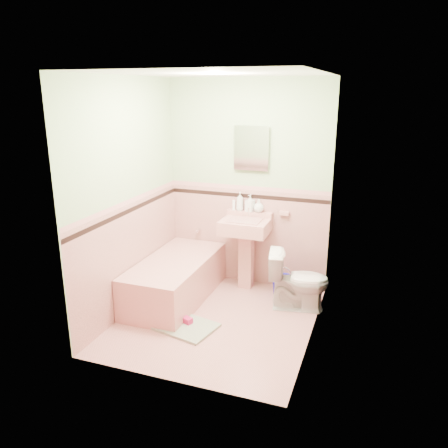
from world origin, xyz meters
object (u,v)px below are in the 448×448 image
(bathtub, at_px, (176,280))
(bucket, at_px, (282,286))
(soap_bottle_right, at_px, (259,206))
(toilet, at_px, (298,280))
(soap_bottle_left, at_px, (240,201))
(shoe, at_px, (186,320))
(sink, at_px, (245,255))
(medicine_cabinet, at_px, (252,148))
(soap_bottle_mid, at_px, (250,203))

(bathtub, relative_size, bucket, 6.17)
(soap_bottle_right, relative_size, bucket, 0.64)
(toilet, xyz_separation_m, bucket, (-0.23, 0.25, -0.21))
(bathtub, xyz_separation_m, soap_bottle_left, (0.55, 0.71, 0.83))
(shoe, bearing_deg, toilet, 58.94)
(sink, height_order, toilet, sink)
(bathtub, bearing_deg, medicine_cabinet, 47.42)
(soap_bottle_left, height_order, toilet, soap_bottle_left)
(soap_bottle_right, xyz_separation_m, toilet, (0.60, -0.47, -0.69))
(medicine_cabinet, bearing_deg, sink, -90.00)
(bathtub, height_order, sink, sink)
(medicine_cabinet, distance_m, soap_bottle_left, 0.66)
(bucket, xyz_separation_m, shoe, (-0.79, -1.02, -0.06))
(bathtub, bearing_deg, shoe, -55.20)
(soap_bottle_left, bearing_deg, bathtub, -127.92)
(soap_bottle_right, bearing_deg, shoe, -108.90)
(soap_bottle_left, bearing_deg, bucket, -19.69)
(soap_bottle_mid, height_order, soap_bottle_right, soap_bottle_mid)
(soap_bottle_mid, xyz_separation_m, bucket, (0.48, -0.22, -0.92))
(medicine_cabinet, distance_m, shoe, 2.10)
(sink, height_order, soap_bottle_mid, soap_bottle_mid)
(soap_bottle_mid, distance_m, bucket, 1.06)
(soap_bottle_right, relative_size, toilet, 0.23)
(bathtub, distance_m, medicine_cabinet, 1.78)
(medicine_cabinet, height_order, soap_bottle_right, medicine_cabinet)
(soap_bottle_mid, distance_m, shoe, 1.61)
(bathtub, distance_m, soap_bottle_mid, 1.28)
(medicine_cabinet, xyz_separation_m, bucket, (0.48, -0.25, -1.58))
(bathtub, height_order, bucket, bathtub)
(bathtub, distance_m, sink, 0.89)
(sink, height_order, medicine_cabinet, medicine_cabinet)
(toilet, height_order, shoe, toilet)
(soap_bottle_mid, relative_size, soap_bottle_right, 1.32)
(soap_bottle_right, height_order, bucket, soap_bottle_right)
(bathtub, bearing_deg, soap_bottle_left, 52.08)
(soap_bottle_left, height_order, bucket, soap_bottle_left)
(medicine_cabinet, bearing_deg, soap_bottle_left, -166.70)
(soap_bottle_left, distance_m, bucket, 1.13)
(bathtub, distance_m, soap_bottle_right, 1.33)
(medicine_cabinet, bearing_deg, toilet, -35.16)
(soap_bottle_left, bearing_deg, soap_bottle_right, 0.00)
(soap_bottle_right, xyz_separation_m, shoe, (-0.42, -1.24, -0.96))
(soap_bottle_right, bearing_deg, toilet, -38.10)
(medicine_cabinet, bearing_deg, soap_bottle_right, -15.16)
(sink, distance_m, bucket, 0.58)
(sink, distance_m, shoe, 1.17)
(sink, distance_m, soap_bottle_right, 0.62)
(toilet, bearing_deg, shoe, 116.48)
(toilet, bearing_deg, soap_bottle_right, 41.58)
(soap_bottle_mid, bearing_deg, sink, -90.49)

